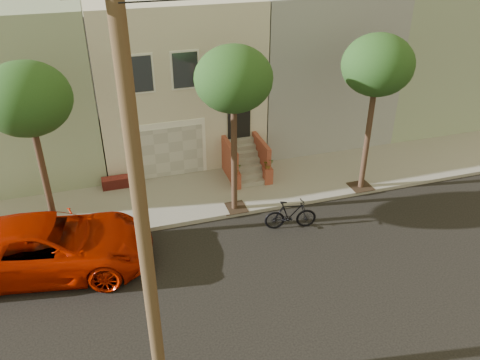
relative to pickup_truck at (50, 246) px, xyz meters
name	(u,v)px	position (x,y,z in m)	size (l,w,h in m)	color
ground	(240,281)	(5.62, -2.42, -0.90)	(90.00, 90.00, 0.00)	black
sidewalk	(201,195)	(5.62, 2.93, -0.82)	(40.00, 3.70, 0.15)	#9A978C
house_row	(169,69)	(5.62, 8.77, 2.75)	(33.10, 11.70, 7.00)	#BEB6A2
tree_left	(27,100)	(0.12, 1.48, 4.36)	(2.70, 2.57, 6.30)	#2D2116
tree_mid	(234,80)	(6.62, 1.48, 4.36)	(2.70, 2.57, 6.30)	#2D2116
tree_right	(378,66)	(12.12, 1.48, 4.36)	(2.70, 2.57, 6.30)	#2D2116
pickup_truck	(50,246)	(0.00, 0.00, 0.00)	(2.98, 6.47, 1.80)	#B21801
motorcycle	(291,215)	(8.25, -0.18, -0.32)	(0.54, 1.91, 1.15)	black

